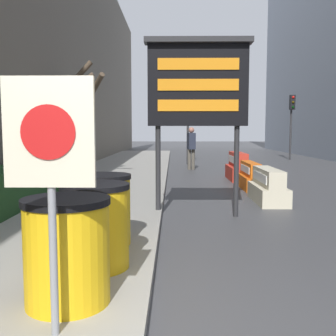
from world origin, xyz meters
The scene contains 15 objects.
building_left_facade centered at (-3.93, 9.80, 5.44)m, with size 0.40×50.40×10.88m.
hedge_strip centered at (-3.13, 4.90, 0.53)m, with size 0.90×7.56×0.80m.
bare_tree centered at (-2.90, 9.85, 2.00)m, with size 2.14×1.39×3.86m.
barrel_drum_foreground centered at (-0.73, 0.60, 0.61)m, with size 0.78×0.78×0.96m.
barrel_drum_middle centered at (-0.66, 1.53, 0.61)m, with size 0.78×0.78×0.96m.
barrel_drum_back centered at (-0.74, 2.46, 0.61)m, with size 0.78×0.78×0.96m.
warning_sign centered at (-0.68, 0.03, 1.51)m, with size 0.66×0.08×1.94m.
message_board centered at (0.69, 4.80, 2.54)m, with size 2.03×0.36×3.41m.
jersey_barrier_cream centered at (2.46, 6.37, 0.35)m, with size 0.64×1.71×0.80m.
jersey_barrier_orange_far centered at (2.46, 8.50, 0.34)m, with size 0.51×1.61×0.78m.
jersey_barrier_red_striped centered at (2.46, 10.66, 0.41)m, with size 0.64×1.81×0.94m.
traffic_cone_near centered at (3.16, 8.37, 0.28)m, with size 0.32×0.32×0.57m.
traffic_light_near_curb centered at (0.97, 16.86, 3.01)m, with size 0.28×0.45×4.17m.
traffic_light_far_side centered at (7.09, 20.15, 2.71)m, with size 0.28×0.45×3.73m.
pedestrian_worker centered at (1.02, 14.19, 1.08)m, with size 0.36×0.52×1.83m.
Camera 1 is at (0.22, -2.81, 1.68)m, focal length 42.00 mm.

